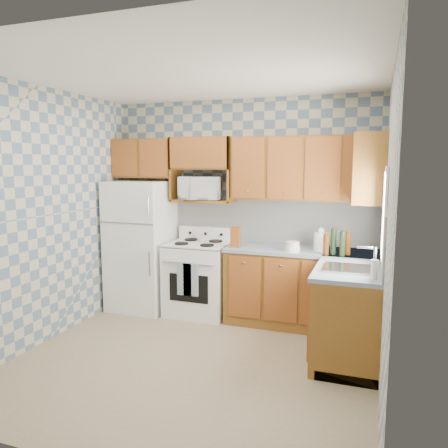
{
  "coord_description": "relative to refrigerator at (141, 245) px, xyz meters",
  "views": [
    {
      "loc": [
        1.61,
        -3.7,
        1.9
      ],
      "look_at": [
        0.05,
        0.75,
        1.25
      ],
      "focal_mm": 35.0,
      "sensor_mm": 36.0,
      "label": 1
    }
  ],
  "objects": [
    {
      "name": "floor",
      "position": [
        1.27,
        -1.25,
        -0.84
      ],
      "size": [
        3.4,
        3.4,
        0.0
      ],
      "primitive_type": "plane",
      "color": "#7D6E52",
      "rests_on": "ground"
    },
    {
      "name": "back_wall",
      "position": [
        1.27,
        0.35,
        0.51
      ],
      "size": [
        3.4,
        0.02,
        2.7
      ],
      "primitive_type": "cube",
      "color": "slate",
      "rests_on": "ground"
    },
    {
      "name": "right_wall",
      "position": [
        2.97,
        -1.25,
        0.51
      ],
      "size": [
        0.02,
        3.2,
        2.7
      ],
      "primitive_type": "cube",
      "color": "slate",
      "rests_on": "ground"
    },
    {
      "name": "backsplash_back",
      "position": [
        1.68,
        0.34,
        0.36
      ],
      "size": [
        2.6,
        0.02,
        0.56
      ],
      "primitive_type": "cube",
      "color": "white",
      "rests_on": "back_wall"
    },
    {
      "name": "backsplash_right",
      "position": [
        2.96,
        -0.45,
        0.36
      ],
      "size": [
        0.02,
        1.6,
        0.56
      ],
      "primitive_type": "cube",
      "color": "white",
      "rests_on": "right_wall"
    },
    {
      "name": "refrigerator",
      "position": [
        0.0,
        0.0,
        0.0
      ],
      "size": [
        0.75,
        0.7,
        1.68
      ],
      "primitive_type": "cube",
      "color": "white",
      "rests_on": "floor"
    },
    {
      "name": "stove_body",
      "position": [
        0.8,
        0.03,
        -0.39
      ],
      "size": [
        0.76,
        0.65,
        0.9
      ],
      "primitive_type": "cube",
      "color": "white",
      "rests_on": "floor"
    },
    {
      "name": "cooktop",
      "position": [
        0.8,
        0.03,
        0.07
      ],
      "size": [
        0.76,
        0.65,
        0.02
      ],
      "primitive_type": "cube",
      "color": "silver",
      "rests_on": "stove_body"
    },
    {
      "name": "backguard",
      "position": [
        0.8,
        0.3,
        0.16
      ],
      "size": [
        0.76,
        0.08,
        0.17
      ],
      "primitive_type": "cube",
      "color": "white",
      "rests_on": "cooktop"
    },
    {
      "name": "dish_towel_left",
      "position": [
        0.76,
        -0.32,
        -0.31
      ],
      "size": [
        0.19,
        0.02,
        0.39
      ],
      "primitive_type": "cube",
      "color": "navy",
      "rests_on": "stove_body"
    },
    {
      "name": "dish_towel_right",
      "position": [
        0.84,
        -0.32,
        -0.31
      ],
      "size": [
        0.19,
        0.02,
        0.39
      ],
      "primitive_type": "cube",
      "color": "navy",
      "rests_on": "stove_body"
    },
    {
      "name": "base_cabinets_back",
      "position": [
        2.1,
        0.05,
        -0.4
      ],
      "size": [
        1.75,
        0.6,
        0.88
      ],
      "primitive_type": "cube",
      "color": "brown",
      "rests_on": "floor"
    },
    {
      "name": "base_cabinets_right",
      "position": [
        2.67,
        -0.45,
        -0.4
      ],
      "size": [
        0.6,
        1.6,
        0.88
      ],
      "primitive_type": "cube",
      "color": "brown",
      "rests_on": "floor"
    },
    {
      "name": "countertop_back",
      "position": [
        2.1,
        0.05,
        0.06
      ],
      "size": [
        1.77,
        0.63,
        0.04
      ],
      "primitive_type": "cube",
      "color": "slate",
      "rests_on": "base_cabinets_back"
    },
    {
      "name": "countertop_right",
      "position": [
        2.67,
        -0.45,
        0.06
      ],
      "size": [
        0.63,
        1.6,
        0.04
      ],
      "primitive_type": "cube",
      "color": "slate",
      "rests_on": "base_cabinets_right"
    },
    {
      "name": "upper_cabinets_back",
      "position": [
        2.1,
        0.19,
        1.01
      ],
      "size": [
        1.75,
        0.33,
        0.74
      ],
      "primitive_type": "cube",
      "color": "brown",
      "rests_on": "back_wall"
    },
    {
      "name": "upper_cabinets_fridge",
      "position": [
        -0.02,
        0.19,
        1.13
      ],
      "size": [
        0.82,
        0.33,
        0.5
      ],
      "primitive_type": "cube",
      "color": "brown",
      "rests_on": "back_wall"
    },
    {
      "name": "upper_cabinets_right",
      "position": [
        2.81,
        0.0,
        1.01
      ],
      "size": [
        0.33,
        0.7,
        0.74
      ],
      "primitive_type": "cube",
      "color": "brown",
      "rests_on": "right_wall"
    },
    {
      "name": "microwave_shelf",
      "position": [
        0.8,
        0.19,
        0.6
      ],
      "size": [
        0.8,
        0.33,
        0.03
      ],
      "primitive_type": "cube",
      "color": "brown",
      "rests_on": "back_wall"
    },
    {
      "name": "microwave",
      "position": [
        0.77,
        0.17,
        0.76
      ],
      "size": [
        0.61,
        0.5,
        0.29
      ],
      "primitive_type": "imported",
      "rotation": [
        0.0,
        0.0,
        0.31
      ],
      "color": "white",
      "rests_on": "microwave_shelf"
    },
    {
      "name": "sink",
      "position": [
        2.67,
        -0.8,
        0.09
      ],
      "size": [
        0.48,
        0.4,
        0.03
      ],
      "primitive_type": "cube",
      "color": "#B7B7BC",
      "rests_on": "countertop_right"
    },
    {
      "name": "window",
      "position": [
        2.96,
        -0.8,
        0.61
      ],
      "size": [
        0.02,
        0.66,
        0.86
      ],
      "primitive_type": "cube",
      "color": "silver",
      "rests_on": "right_wall"
    },
    {
      "name": "bottle_0",
      "position": [
        2.46,
        -0.15,
        0.22
      ],
      "size": [
        0.06,
        0.06,
        0.28
      ],
      "primitive_type": "cylinder",
      "color": "black",
      "rests_on": "countertop_back"
    },
    {
      "name": "bottle_1",
      "position": [
        2.56,
        -0.21,
        0.21
      ],
      "size": [
        0.06,
        0.06,
        0.26
      ],
      "primitive_type": "cylinder",
      "color": "black",
      "rests_on": "countertop_back"
    },
    {
      "name": "bottle_2",
      "position": [
        2.61,
        -0.11,
        0.2
      ],
      "size": [
        0.06,
        0.06,
        0.24
      ],
      "primitive_type": "cylinder",
      "color": "#4E280B",
      "rests_on": "countertop_back"
    },
    {
      "name": "bottle_3",
      "position": [
        2.39,
        -0.21,
        0.19
      ],
      "size": [
        0.06,
        0.06,
        0.23
      ],
      "primitive_type": "cylinder",
      "color": "#4E280B",
      "rests_on": "countertop_back"
    },
    {
      "name": "knife_block",
      "position": [
        1.32,
        -0.09,
        0.2
      ],
      "size": [
        0.12,
        0.12,
        0.24
      ],
      "primitive_type": "cube",
      "rotation": [
        0.0,
        0.0,
        0.12
      ],
      "color": "#70320E",
      "rests_on": "countertop_back"
    },
    {
      "name": "electric_kettle",
      "position": [
        2.31,
        0.04,
        0.18
      ],
      "size": [
        0.16,
        0.16,
        0.2
      ],
      "primitive_type": "cylinder",
      "color": "white",
      "rests_on": "countertop_back"
    },
    {
      "name": "food_containers",
      "position": [
        2.02,
        -0.13,
        0.14
      ],
      "size": [
        0.17,
        0.17,
        0.11
      ],
      "primitive_type": null,
      "color": "beige",
      "rests_on": "countertop_back"
    },
    {
      "name": "soap_bottle",
      "position": [
        2.89,
        -1.09,
        0.17
      ],
      "size": [
        0.06,
        0.06,
        0.17
      ],
      "primitive_type": "cylinder",
      "color": "beige",
      "rests_on": "countertop_right"
    }
  ]
}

